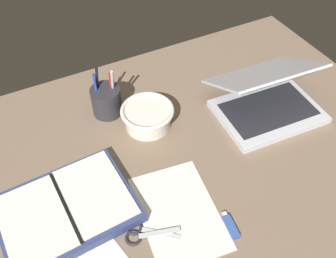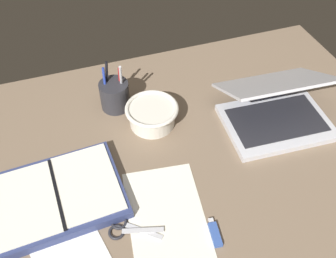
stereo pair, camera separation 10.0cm
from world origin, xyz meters
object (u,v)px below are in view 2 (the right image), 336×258
at_px(bowl, 152,114).
at_px(scissors, 124,228).
at_px(planner, 58,196).
at_px(laptop, 275,109).
at_px(pen_cup, 115,95).

height_order(bowl, scissors, bowl).
bearing_deg(bowl, planner, -149.15).
height_order(laptop, scissors, laptop).
height_order(bowl, planner, bowl).
bearing_deg(laptop, planner, -169.83).
relative_size(bowl, pen_cup, 0.98).
height_order(bowl, pen_cup, pen_cup).
bearing_deg(laptop, scissors, -154.46).
distance_m(laptop, planner, 0.65).
relative_size(pen_cup, planner, 0.48).
bearing_deg(bowl, pen_cup, 128.52).
bearing_deg(laptop, pen_cup, 157.52).
height_order(pen_cup, planner, pen_cup).
relative_size(bowl, scissors, 1.22).
xyz_separation_m(pen_cup, scissors, (-0.08, -0.42, -0.04)).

